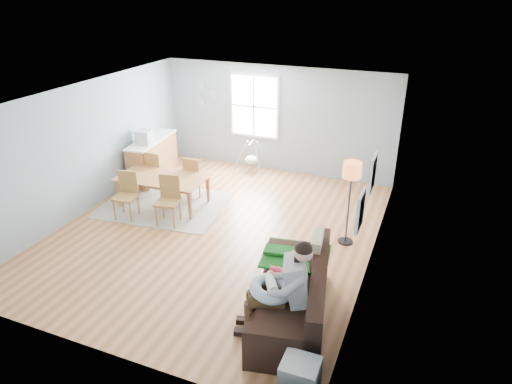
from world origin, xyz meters
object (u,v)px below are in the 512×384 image
at_px(father, 284,285).
at_px(floor_lamp, 351,177).
at_px(storage_cube, 299,378).
at_px(toddler, 293,265).
at_px(chair_ne, 194,174).
at_px(sofa, 296,300).
at_px(baby_swing, 251,159).
at_px(dining_table, 163,191).
at_px(chair_sw, 127,192).
at_px(chair_nw, 156,169).
at_px(monitor, 144,137).
at_px(counter, 153,158).
at_px(chair_se, 169,196).

bearing_deg(father, floor_lamp, 83.54).
relative_size(father, storage_cube, 3.03).
relative_size(toddler, chair_ne, 0.99).
bearing_deg(sofa, baby_swing, 119.22).
bearing_deg(storage_cube, sofa, 109.45).
relative_size(father, dining_table, 0.78).
relative_size(chair_sw, chair_nw, 0.99).
distance_m(toddler, baby_swing, 5.48).
relative_size(sofa, chair_sw, 2.47).
bearing_deg(chair_nw, sofa, -34.83).
distance_m(floor_lamp, chair_sw, 4.60).
distance_m(father, chair_sw, 4.68).
height_order(dining_table, chair_sw, chair_sw).
height_order(toddler, baby_swing, toddler).
distance_m(storage_cube, monitor, 7.18).
distance_m(toddler, counter, 5.99).
distance_m(chair_se, baby_swing, 3.15).
xyz_separation_m(floor_lamp, chair_nw, (-4.63, 0.64, -0.79)).
relative_size(sofa, floor_lamp, 1.49).
bearing_deg(father, chair_ne, 133.76).
distance_m(father, storage_cube, 1.22).
relative_size(floor_lamp, counter, 0.89).
xyz_separation_m(chair_sw, monitor, (-0.64, 1.65, 0.61)).
bearing_deg(chair_nw, chair_sw, -83.34).
distance_m(sofa, monitor, 6.02).
xyz_separation_m(sofa, counter, (-4.93, 3.75, 0.18)).
relative_size(dining_table, chair_ne, 2.03).
xyz_separation_m(chair_se, chair_nw, (-1.10, 1.19, -0.01)).
bearing_deg(father, chair_se, 145.49).
xyz_separation_m(storage_cube, chair_sw, (-4.70, 3.05, 0.32)).
distance_m(father, chair_ne, 4.88).
relative_size(father, chair_sw, 1.53).
height_order(chair_se, chair_ne, chair_se).
distance_m(chair_nw, counter, 0.88).
relative_size(toddler, chair_sw, 0.95).
bearing_deg(chair_ne, toddler, -41.90).
bearing_deg(chair_ne, sofa, -42.62).
height_order(father, baby_swing, father).
bearing_deg(chair_se, chair_ne, 96.39).
bearing_deg(storage_cube, dining_table, 138.82).
height_order(floor_lamp, counter, floor_lamp).
distance_m(storage_cube, chair_sw, 5.61).
relative_size(sofa, baby_swing, 2.73).
height_order(father, monitor, father).
bearing_deg(toddler, dining_table, 148.54).
distance_m(toddler, chair_ne, 4.46).
distance_m(storage_cube, counter, 7.39).
xyz_separation_m(sofa, toddler, (-0.13, 0.19, 0.46)).
xyz_separation_m(father, counter, (-4.86, 4.10, -0.29)).
bearing_deg(chair_sw, dining_table, 59.90).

